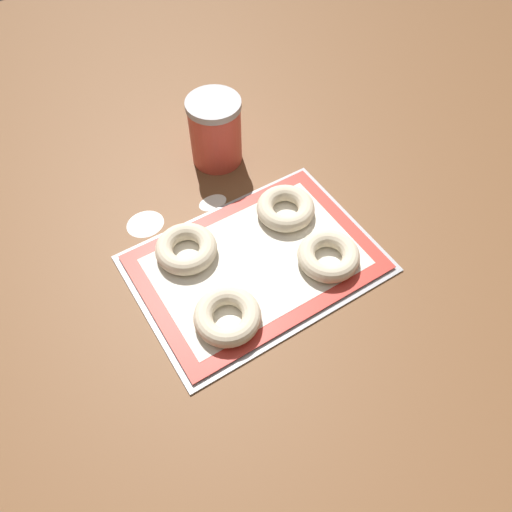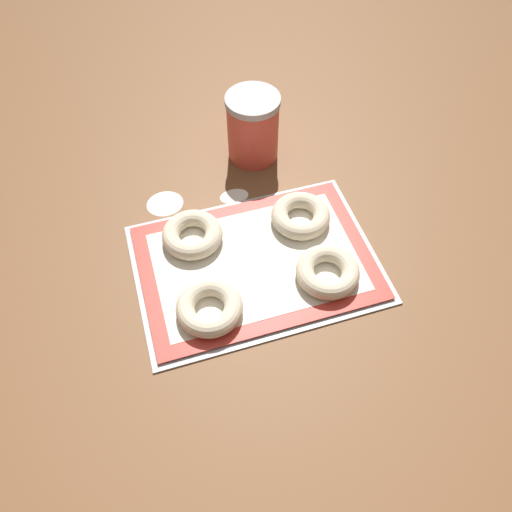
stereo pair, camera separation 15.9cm
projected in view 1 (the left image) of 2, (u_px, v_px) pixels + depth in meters
ground_plane at (255, 271)px, 1.04m from camera, size 2.80×2.80×0.00m
baking_tray at (256, 263)px, 1.05m from camera, size 0.50×0.36×0.01m
baking_mat at (256, 262)px, 1.04m from camera, size 0.48×0.33×0.00m
bagel_front_left at (227, 316)px, 0.94m from camera, size 0.13×0.13×0.04m
bagel_front_right at (328, 256)px, 1.02m from camera, size 0.13×0.13×0.04m
bagel_back_left at (186, 249)px, 1.04m from camera, size 0.13×0.13×0.04m
bagel_back_right at (286, 208)px, 1.10m from camera, size 0.13×0.13×0.04m
flour_canister at (215, 131)px, 1.17m from camera, size 0.13×0.13×0.17m
flour_patch_near at (145, 224)px, 1.11m from camera, size 0.08×0.08×0.00m
flour_patch_far at (213, 202)px, 1.15m from camera, size 0.07×0.05×0.00m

